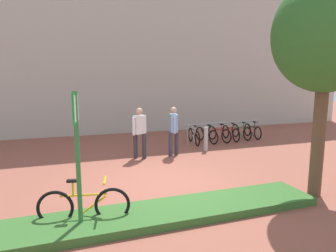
{
  "coord_description": "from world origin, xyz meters",
  "views": [
    {
      "loc": [
        -2.31,
        -6.59,
        2.61
      ],
      "look_at": [
        0.7,
        2.17,
        1.17
      ],
      "focal_mm": 31.02,
      "sensor_mm": 36.0,
      "label": 1
    }
  ],
  "objects_px": {
    "bollard_steel": "(206,139)",
    "person_shirt_white": "(140,130)",
    "bike_at_sign": "(84,205)",
    "person_casual_tan": "(174,128)",
    "parking_sign_post": "(77,142)",
    "tree_sidewalk": "(327,35)",
    "bike_rack_cluster": "(225,133)"
  },
  "relations": [
    {
      "from": "tree_sidewalk",
      "to": "person_casual_tan",
      "type": "relative_size",
      "value": 2.82
    },
    {
      "from": "person_casual_tan",
      "to": "bollard_steel",
      "type": "bearing_deg",
      "value": 10.48
    },
    {
      "from": "bike_rack_cluster",
      "to": "tree_sidewalk",
      "type": "bearing_deg",
      "value": -100.84
    },
    {
      "from": "bollard_steel",
      "to": "person_casual_tan",
      "type": "height_order",
      "value": "person_casual_tan"
    },
    {
      "from": "person_casual_tan",
      "to": "parking_sign_post",
      "type": "bearing_deg",
      "value": -127.35
    },
    {
      "from": "bollard_steel",
      "to": "bike_at_sign",
      "type": "bearing_deg",
      "value": -136.68
    },
    {
      "from": "tree_sidewalk",
      "to": "bike_rack_cluster",
      "type": "relative_size",
      "value": 1.3
    },
    {
      "from": "parking_sign_post",
      "to": "bollard_steel",
      "type": "xyz_separation_m",
      "value": [
        4.72,
        4.62,
        -1.15
      ]
    },
    {
      "from": "bike_rack_cluster",
      "to": "parking_sign_post",
      "type": "bearing_deg",
      "value": -136.37
    },
    {
      "from": "tree_sidewalk",
      "to": "person_casual_tan",
      "type": "distance_m",
      "value": 5.46
    },
    {
      "from": "person_casual_tan",
      "to": "bike_at_sign",
      "type": "bearing_deg",
      "value": -128.29
    },
    {
      "from": "parking_sign_post",
      "to": "person_shirt_white",
      "type": "height_order",
      "value": "parking_sign_post"
    },
    {
      "from": "bike_rack_cluster",
      "to": "person_shirt_white",
      "type": "bearing_deg",
      "value": -158.49
    },
    {
      "from": "bike_rack_cluster",
      "to": "bollard_steel",
      "type": "distance_m",
      "value": 2.16
    },
    {
      "from": "tree_sidewalk",
      "to": "bike_rack_cluster",
      "type": "height_order",
      "value": "tree_sidewalk"
    },
    {
      "from": "bike_at_sign",
      "to": "bollard_steel",
      "type": "bearing_deg",
      "value": 43.32
    },
    {
      "from": "bike_at_sign",
      "to": "person_casual_tan",
      "type": "bearing_deg",
      "value": 51.71
    },
    {
      "from": "parking_sign_post",
      "to": "bollard_steel",
      "type": "relative_size",
      "value": 2.72
    },
    {
      "from": "tree_sidewalk",
      "to": "person_shirt_white",
      "type": "xyz_separation_m",
      "value": [
        -3.05,
        4.46,
        -2.59
      ]
    },
    {
      "from": "tree_sidewalk",
      "to": "parking_sign_post",
      "type": "xyz_separation_m",
      "value": [
        -5.17,
        0.08,
        -1.97
      ]
    },
    {
      "from": "parking_sign_post",
      "to": "bike_rack_cluster",
      "type": "height_order",
      "value": "parking_sign_post"
    },
    {
      "from": "parking_sign_post",
      "to": "bike_rack_cluster",
      "type": "distance_m",
      "value": 8.85
    },
    {
      "from": "parking_sign_post",
      "to": "bike_rack_cluster",
      "type": "bearing_deg",
      "value": 43.63
    },
    {
      "from": "bollard_steel",
      "to": "person_shirt_white",
      "type": "xyz_separation_m",
      "value": [
        -2.6,
        -0.24,
        0.53
      ]
    },
    {
      "from": "bike_at_sign",
      "to": "person_casual_tan",
      "type": "distance_m",
      "value": 5.29
    },
    {
      "from": "bike_rack_cluster",
      "to": "person_shirt_white",
      "type": "relative_size",
      "value": 2.18
    },
    {
      "from": "parking_sign_post",
      "to": "person_casual_tan",
      "type": "relative_size",
      "value": 1.42
    },
    {
      "from": "tree_sidewalk",
      "to": "person_shirt_white",
      "type": "distance_m",
      "value": 5.99
    },
    {
      "from": "bollard_steel",
      "to": "person_shirt_white",
      "type": "bearing_deg",
      "value": -174.69
    },
    {
      "from": "bike_at_sign",
      "to": "person_casual_tan",
      "type": "height_order",
      "value": "person_casual_tan"
    },
    {
      "from": "person_shirt_white",
      "to": "tree_sidewalk",
      "type": "bearing_deg",
      "value": -55.65
    },
    {
      "from": "bike_rack_cluster",
      "to": "person_casual_tan",
      "type": "distance_m",
      "value": 3.5
    }
  ]
}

